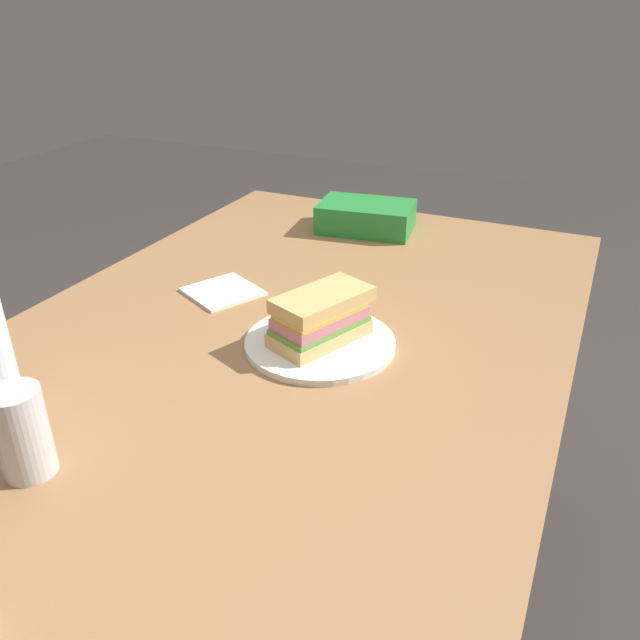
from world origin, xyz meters
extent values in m
plane|color=#383330|center=(0.00, 0.00, 0.00)|extent=(8.00, 8.00, 0.00)
cube|color=#9E7047|center=(0.00, 0.00, 0.71)|extent=(1.58, 0.97, 0.04)
cylinder|color=brown|center=(0.71, -0.41, 0.35)|extent=(0.07, 0.07, 0.69)
cylinder|color=brown|center=(0.71, 0.41, 0.35)|extent=(0.07, 0.07, 0.69)
cylinder|color=white|center=(0.02, -0.08, 0.74)|extent=(0.26, 0.26, 0.01)
cube|color=#DBB26B|center=(0.02, -0.08, 0.76)|extent=(0.19, 0.15, 0.02)
cube|color=#599E3F|center=(0.02, -0.08, 0.77)|extent=(0.18, 0.14, 0.01)
cube|color=#C6727A|center=(0.02, -0.08, 0.79)|extent=(0.18, 0.14, 0.02)
cube|color=yellow|center=(0.02, -0.08, 0.80)|extent=(0.17, 0.13, 0.01)
cube|color=#DBB26B|center=(0.03, -0.08, 0.82)|extent=(0.19, 0.15, 0.02)
cube|color=#268C38|center=(0.60, 0.06, 0.77)|extent=(0.18, 0.25, 0.07)
cylinder|color=silver|center=(-0.43, 0.12, 0.80)|extent=(0.07, 0.07, 0.12)
cube|color=white|center=(0.13, 0.19, 0.74)|extent=(0.17, 0.17, 0.01)
camera|label=1|loc=(-0.85, -0.48, 1.29)|focal=36.00mm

